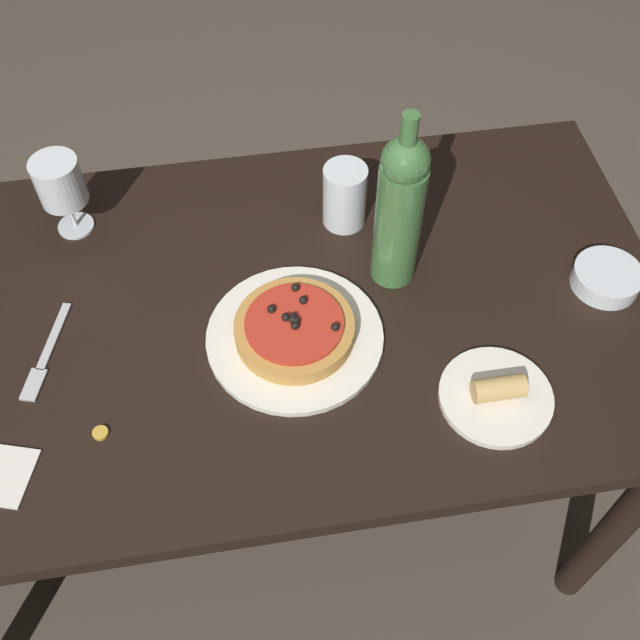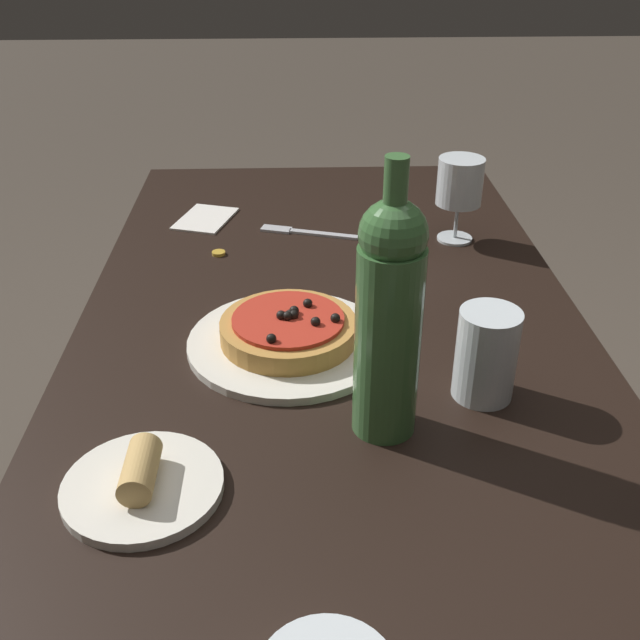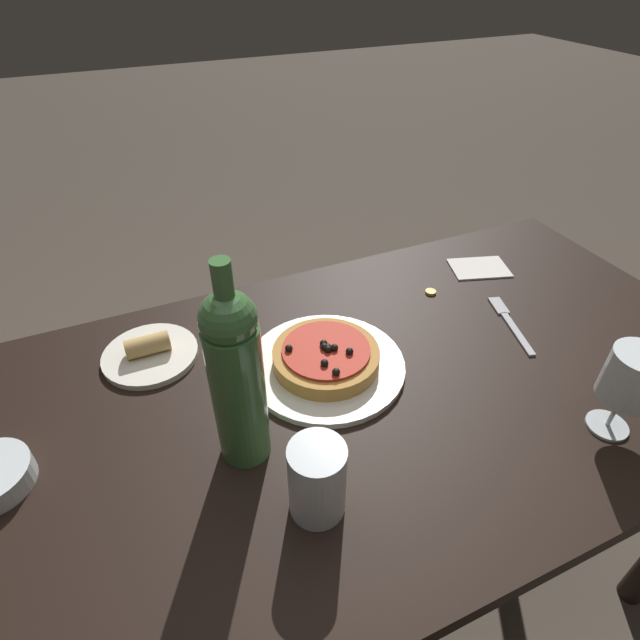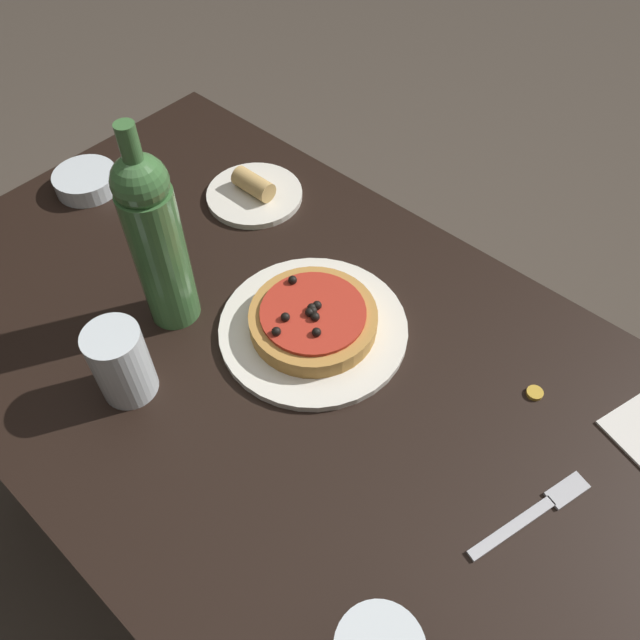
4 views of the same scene
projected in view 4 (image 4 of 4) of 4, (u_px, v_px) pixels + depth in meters
The scene contains 10 objects.
ground_plane at pixel (319, 557), 1.51m from camera, with size 14.00×14.00×0.00m, color #4C4238.
dining_table at pixel (318, 417), 0.98m from camera, with size 1.44×0.78×0.77m.
dinner_plate at pixel (313, 328), 0.96m from camera, with size 0.29×0.29×0.01m.
pizza at pixel (313, 319), 0.94m from camera, with size 0.20×0.20×0.05m.
wine_bottle at pixel (156, 240), 0.87m from camera, with size 0.08×0.08×0.34m.
water_cup at pixel (121, 363), 0.85m from camera, with size 0.08×0.08×0.12m.
side_bowl at pixel (86, 181), 1.17m from camera, with size 0.12×0.12×0.03m.
fork at pixel (536, 512), 0.78m from camera, with size 0.07×0.19×0.00m.
side_plate at pixel (254, 192), 1.15m from camera, with size 0.18×0.18×0.05m.
bottle_cap at pixel (535, 393), 0.89m from camera, with size 0.02×0.02×0.01m.
Camera 4 is at (0.33, -0.37, 1.54)m, focal length 35.00 mm.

